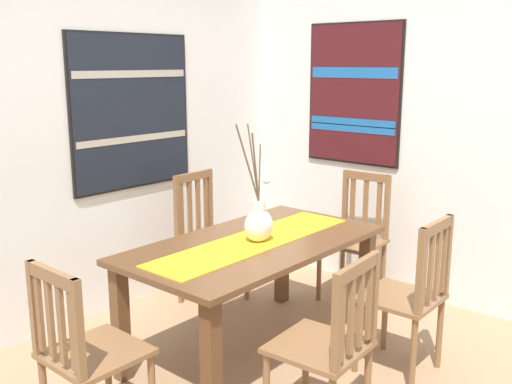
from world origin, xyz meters
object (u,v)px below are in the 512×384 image
(centerpiece_vase, at_px, (259,222))
(chair_2, at_px, (410,294))
(chair_4, at_px, (356,236))
(painting_on_side_wall, at_px, (354,94))
(chair_3, at_px, (207,236))
(dining_table, at_px, (254,259))
(chair_0, at_px, (85,352))
(painting_on_back_wall, at_px, (132,112))
(chair_1, at_px, (329,344))

(centerpiece_vase, distance_m, chair_2, 0.97)
(chair_4, relative_size, painting_on_side_wall, 0.87)
(chair_3, relative_size, painting_on_side_wall, 0.88)
(centerpiece_vase, xyz_separation_m, chair_2, (0.37, -0.83, -0.35))
(dining_table, xyz_separation_m, chair_3, (0.40, 0.82, -0.11))
(chair_0, bearing_deg, centerpiece_vase, -0.52)
(chair_4, distance_m, painting_on_back_wall, 1.92)
(chair_0, xyz_separation_m, painting_on_side_wall, (2.73, 0.26, 1.06))
(chair_3, height_order, painting_on_back_wall, painting_on_back_wall)
(chair_1, bearing_deg, chair_2, -1.52)
(chair_1, bearing_deg, painting_on_side_wall, 29.21)
(chair_1, relative_size, chair_4, 0.96)
(dining_table, relative_size, chair_0, 1.78)
(chair_0, relative_size, chair_1, 1.00)
(painting_on_back_wall, bearing_deg, painting_on_side_wall, -34.29)
(chair_0, bearing_deg, chair_2, -27.69)
(chair_1, xyz_separation_m, painting_on_side_wall, (1.93, 1.08, 1.06))
(centerpiece_vase, relative_size, chair_2, 0.75)
(chair_2, bearing_deg, chair_1, 178.48)
(centerpiece_vase, bearing_deg, chair_4, 0.42)
(painting_on_side_wall, bearing_deg, dining_table, -170.78)
(painting_on_side_wall, bearing_deg, chair_0, -174.60)
(centerpiece_vase, distance_m, chair_0, 1.28)
(dining_table, bearing_deg, chair_2, -65.78)
(centerpiece_vase, xyz_separation_m, painting_on_back_wall, (0.05, 1.25, 0.59))
(chair_0, xyz_separation_m, chair_2, (1.60, -0.84, 0.01))
(dining_table, distance_m, chair_0, 1.22)
(painting_on_side_wall, bearing_deg, chair_2, -135.67)
(chair_3, xyz_separation_m, painting_on_side_wall, (1.11, -0.57, 1.04))
(chair_0, height_order, painting_on_back_wall, painting_on_back_wall)
(dining_table, xyz_separation_m, painting_on_back_wall, (0.07, 1.23, 0.83))
(painting_on_back_wall, bearing_deg, chair_1, -103.29)
(chair_2, xyz_separation_m, painting_on_side_wall, (1.12, 1.10, 1.05))
(chair_1, distance_m, painting_on_side_wall, 2.45)
(chair_2, height_order, chair_3, chair_3)
(chair_0, distance_m, painting_on_back_wall, 2.03)
(chair_3, relative_size, chair_4, 1.02)
(dining_table, bearing_deg, chair_4, -0.75)
(chair_0, distance_m, chair_3, 1.82)
(dining_table, xyz_separation_m, centerpiece_vase, (0.01, -0.02, 0.23))
(chair_2, bearing_deg, chair_0, 152.31)
(chair_3, xyz_separation_m, painting_on_back_wall, (-0.33, 0.41, 0.94))
(painting_on_side_wall, bearing_deg, centerpiece_vase, -169.79)
(painting_on_back_wall, bearing_deg, dining_table, -93.17)
(centerpiece_vase, bearing_deg, dining_table, 120.73)
(chair_4, xyz_separation_m, painting_on_back_wall, (-1.12, 1.24, 0.95))
(painting_on_back_wall, height_order, painting_on_side_wall, painting_on_side_wall)
(centerpiece_vase, bearing_deg, painting_on_side_wall, 10.21)
(dining_table, distance_m, centerpiece_vase, 0.23)
(dining_table, distance_m, chair_3, 0.92)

